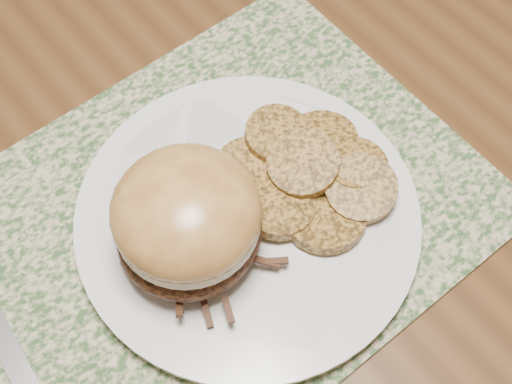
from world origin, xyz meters
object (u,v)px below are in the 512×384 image
(dinner_plate, at_px, (248,218))
(pork_sandwich, at_px, (188,220))
(fork, at_px, (6,345))
(dining_table, at_px, (85,285))

(dinner_plate, height_order, pork_sandwich, pork_sandwich)
(fork, bearing_deg, pork_sandwich, -4.77)
(dining_table, height_order, dinner_plate, dinner_plate)
(dinner_plate, bearing_deg, fork, 171.28)
(pork_sandwich, bearing_deg, dining_table, 118.69)
(dinner_plate, height_order, fork, dinner_plate)
(dining_table, xyz_separation_m, fork, (-0.08, -0.05, 0.09))
(dining_table, bearing_deg, fork, -148.91)
(dinner_plate, xyz_separation_m, pork_sandwich, (-0.05, 0.01, 0.05))
(pork_sandwich, distance_m, fork, 0.16)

